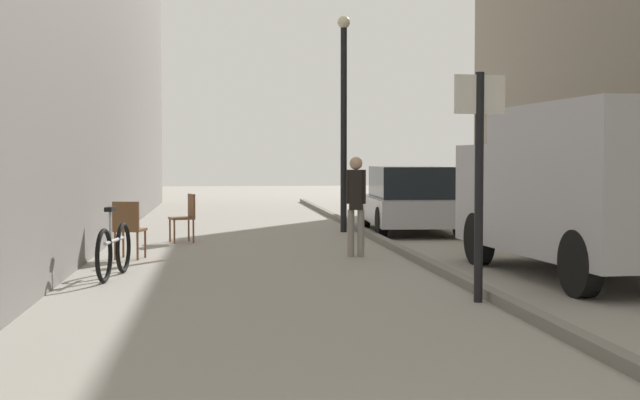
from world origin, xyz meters
TOP-DOWN VIEW (x-y plane):
  - ground_plane at (0.00, 12.00)m, footprint 80.00×80.00m
  - kerb_strip at (1.58, 12.00)m, footprint 0.16×40.00m
  - pedestrian_main_foreground at (0.72, 12.98)m, footprint 0.33×0.22m
  - delivery_van at (3.44, 9.96)m, footprint 2.33×5.00m
  - parked_car at (2.67, 17.85)m, footprint 1.99×4.27m
  - street_sign_post at (1.38, 8.10)m, footprint 0.60×0.10m
  - lamp_post at (1.21, 17.99)m, footprint 0.28×0.28m
  - bicycle_leaning at (-2.96, 10.69)m, footprint 0.30×1.76m
  - cafe_chair_near_window at (-2.17, 15.92)m, footprint 0.54×0.54m
  - cafe_chair_by_doorway at (-2.99, 12.98)m, footprint 0.53×0.53m

SIDE VIEW (x-z plane):
  - ground_plane at x=0.00m, z-range 0.00..0.00m
  - kerb_strip at x=1.58m, z-range 0.00..0.12m
  - bicycle_leaning at x=-2.96m, z-range -0.11..0.87m
  - cafe_chair_near_window at x=-2.17m, z-range 0.08..1.02m
  - cafe_chair_by_doorway at x=-2.99m, z-range 0.08..1.02m
  - parked_car at x=2.67m, z-range -0.01..1.44m
  - pedestrian_main_foreground at x=0.72m, z-range 0.13..1.79m
  - delivery_van at x=3.44m, z-range 0.09..2.43m
  - street_sign_post at x=1.38m, z-range 0.25..2.85m
  - lamp_post at x=1.21m, z-range 0.34..5.10m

